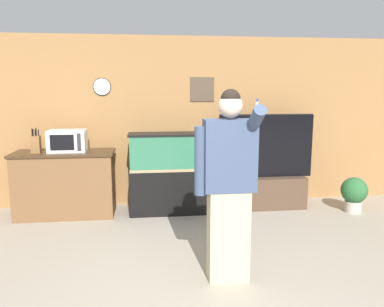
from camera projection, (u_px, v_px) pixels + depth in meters
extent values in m
cube|color=olive|center=(177.00, 122.00, 5.85)|extent=(10.00, 0.06, 2.60)
cube|color=#4C3D2D|center=(202.00, 89.00, 5.78)|extent=(0.37, 0.02, 0.37)
cylinder|color=white|center=(102.00, 87.00, 5.59)|extent=(0.24, 0.03, 0.24)
cylinder|color=black|center=(102.00, 87.00, 5.59)|extent=(0.26, 0.01, 0.26)
cube|color=brown|center=(66.00, 185.00, 5.35)|extent=(1.35, 0.57, 0.90)
cube|color=#3D2A19|center=(64.00, 153.00, 5.27)|extent=(1.39, 0.61, 0.03)
cube|color=white|center=(68.00, 141.00, 5.27)|extent=(0.51, 0.33, 0.30)
cube|color=black|center=(62.00, 142.00, 5.10)|extent=(0.32, 0.01, 0.21)
cube|color=#2D2D33|center=(79.00, 142.00, 5.13)|extent=(0.05, 0.01, 0.24)
cube|color=brown|center=(36.00, 144.00, 5.15)|extent=(0.12, 0.11, 0.24)
cylinder|color=black|center=(32.00, 132.00, 5.12)|extent=(0.02, 0.02, 0.10)
cylinder|color=black|center=(35.00, 133.00, 5.13)|extent=(0.02, 0.02, 0.09)
cylinder|color=black|center=(38.00, 133.00, 5.13)|extent=(0.02, 0.02, 0.09)
cylinder|color=black|center=(33.00, 132.00, 5.17)|extent=(0.02, 0.02, 0.09)
cylinder|color=black|center=(36.00, 132.00, 5.17)|extent=(0.02, 0.02, 0.11)
cube|color=black|center=(169.00, 191.00, 5.50)|extent=(1.15, 0.42, 0.65)
cube|color=#937F5B|center=(169.00, 168.00, 5.45)|extent=(1.12, 0.41, 0.04)
cube|color=#2D6B4C|center=(169.00, 151.00, 5.40)|extent=(1.10, 0.40, 0.51)
cube|color=black|center=(168.00, 134.00, 5.36)|extent=(1.15, 0.42, 0.03)
cube|color=#4C3828|center=(265.00, 192.00, 5.75)|extent=(1.21, 0.40, 0.48)
cube|color=black|center=(266.00, 146.00, 5.63)|extent=(1.42, 0.05, 0.94)
cube|color=black|center=(266.00, 146.00, 5.66)|extent=(1.45, 0.01, 0.97)
cube|color=#BCAD89|center=(228.00, 235.00, 3.53)|extent=(0.38, 0.21, 0.88)
cube|color=#3D4C6B|center=(230.00, 155.00, 3.40)|extent=(0.47, 0.23, 0.66)
sphere|color=beige|center=(230.00, 106.00, 3.33)|extent=(0.22, 0.22, 0.22)
sphere|color=black|center=(231.00, 99.00, 3.32)|extent=(0.18, 0.18, 0.18)
cylinder|color=#3D4C6B|center=(201.00, 161.00, 3.38)|extent=(0.12, 0.12, 0.62)
cylinder|color=#3D4C6B|center=(255.00, 120.00, 3.23)|extent=(0.11, 0.35, 0.29)
cylinder|color=white|center=(256.00, 108.00, 3.19)|extent=(0.02, 0.06, 0.11)
cylinder|color=#2856B2|center=(257.00, 101.00, 3.16)|extent=(0.02, 0.03, 0.05)
cylinder|color=#B2A899|center=(353.00, 206.00, 5.55)|extent=(0.25, 0.25, 0.17)
sphere|color=#286033|center=(354.00, 190.00, 5.51)|extent=(0.38, 0.38, 0.38)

